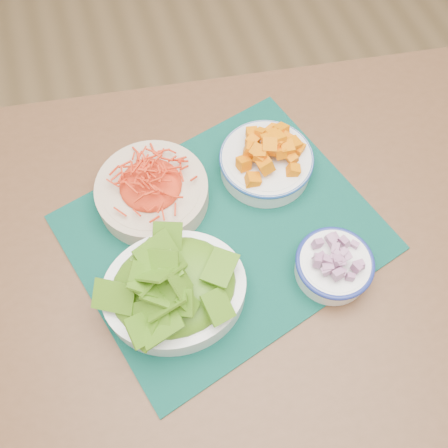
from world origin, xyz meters
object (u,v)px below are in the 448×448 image
at_px(placemat, 224,232).
at_px(carrot_bowl, 152,189).
at_px(squash_bowl, 267,158).
at_px(onion_bowl, 334,264).
at_px(lettuce_bowl, 174,286).
at_px(table, 244,269).

bearing_deg(placemat, carrot_bowl, 118.64).
distance_m(squash_bowl, onion_bowl, 0.23).
height_order(placemat, lettuce_bowl, lettuce_bowl).
bearing_deg(carrot_bowl, lettuce_bowl, -92.73).
bearing_deg(lettuce_bowl, onion_bowl, -4.10).
height_order(table, onion_bowl, onion_bowl).
xyz_separation_m(table, placemat, (-0.03, 0.04, 0.10)).
distance_m(carrot_bowl, squash_bowl, 0.22).
bearing_deg(lettuce_bowl, table, 23.92).
bearing_deg(lettuce_bowl, squash_bowl, 44.14).
height_order(carrot_bowl, onion_bowl, carrot_bowl).
relative_size(table, placemat, 2.55).
bearing_deg(carrot_bowl, placemat, -44.94).
distance_m(placemat, lettuce_bowl, 0.16).
bearing_deg(squash_bowl, carrot_bowl, 180.00).
height_order(table, carrot_bowl, carrot_bowl).
relative_size(table, carrot_bowl, 6.00).
bearing_deg(table, squash_bowl, 66.09).
relative_size(carrot_bowl, onion_bowl, 1.46).
xyz_separation_m(squash_bowl, lettuce_bowl, (-0.23, -0.20, 0.01)).
xyz_separation_m(carrot_bowl, onion_bowl, (0.25, -0.23, -0.00)).
relative_size(table, lettuce_bowl, 5.31).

